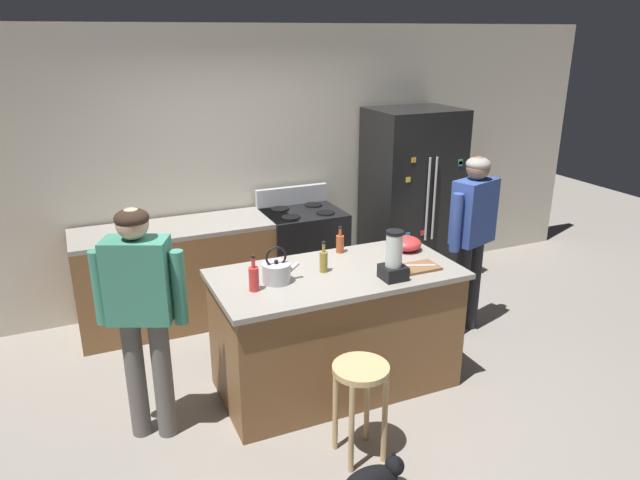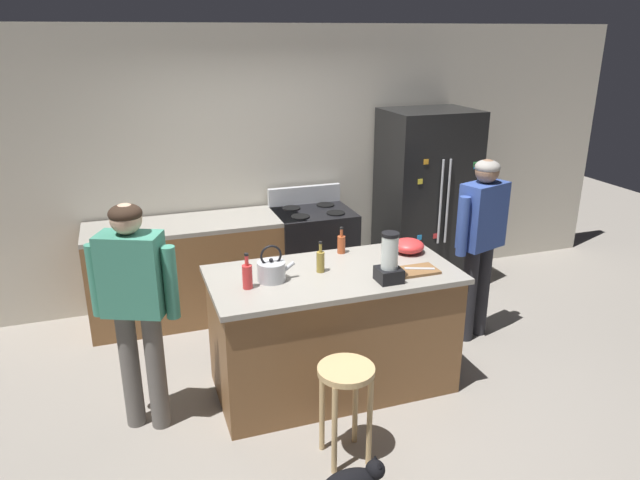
{
  "view_description": "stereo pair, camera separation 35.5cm",
  "coord_description": "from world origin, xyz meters",
  "px_view_note": "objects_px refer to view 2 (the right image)",
  "views": [
    {
      "loc": [
        -1.72,
        -3.6,
        2.63
      ],
      "look_at": [
        0.0,
        0.3,
        1.11
      ],
      "focal_mm": 32.97,
      "sensor_mm": 36.0,
      "label": 1
    },
    {
      "loc": [
        -1.39,
        -3.73,
        2.63
      ],
      "look_at": [
        0.0,
        0.3,
        1.11
      ],
      "focal_mm": 32.97,
      "sensor_mm": 36.0,
      "label": 2
    }
  ],
  "objects_px": {
    "person_by_island_left": "(135,297)",
    "mixing_bowl": "(408,246)",
    "cutting_board": "(417,270)",
    "blender_appliance": "(389,261)",
    "tea_kettle": "(272,270)",
    "bar_stool": "(346,388)",
    "bottle_vinegar": "(320,261)",
    "chef_knife": "(420,268)",
    "person_by_sink_right": "(481,233)",
    "bottle_soda": "(247,276)",
    "kitchen_island": "(333,330)",
    "bottle_cooking_sauce": "(341,244)",
    "stove_range": "(313,255)",
    "refrigerator": "(425,201)"
  },
  "relations": [
    {
      "from": "bottle_cooking_sauce",
      "to": "bottle_soda",
      "type": "distance_m",
      "value": 0.95
    },
    {
      "from": "stove_range",
      "to": "mixing_bowl",
      "type": "distance_m",
      "value": 1.48
    },
    {
      "from": "bar_stool",
      "to": "bottle_cooking_sauce",
      "type": "bearing_deg",
      "value": 70.6
    },
    {
      "from": "bar_stool",
      "to": "bottle_cooking_sauce",
      "type": "xyz_separation_m",
      "value": [
        0.41,
        1.16,
        0.52
      ]
    },
    {
      "from": "kitchen_island",
      "to": "stove_range",
      "type": "height_order",
      "value": "stove_range"
    },
    {
      "from": "person_by_sink_right",
      "to": "blender_appliance",
      "type": "bearing_deg",
      "value": -152.5
    },
    {
      "from": "kitchen_island",
      "to": "tea_kettle",
      "type": "height_order",
      "value": "tea_kettle"
    },
    {
      "from": "bar_stool",
      "to": "cutting_board",
      "type": "bearing_deg",
      "value": 37.69
    },
    {
      "from": "tea_kettle",
      "to": "chef_knife",
      "type": "bearing_deg",
      "value": -10.16
    },
    {
      "from": "person_by_sink_right",
      "to": "cutting_board",
      "type": "bearing_deg",
      "value": -149.85
    },
    {
      "from": "bar_stool",
      "to": "chef_knife",
      "type": "distance_m",
      "value": 1.12
    },
    {
      "from": "refrigerator",
      "to": "cutting_board",
      "type": "relative_size",
      "value": 6.31
    },
    {
      "from": "stove_range",
      "to": "blender_appliance",
      "type": "height_order",
      "value": "blender_appliance"
    },
    {
      "from": "person_by_island_left",
      "to": "blender_appliance",
      "type": "xyz_separation_m",
      "value": [
        1.71,
        -0.24,
        0.12
      ]
    },
    {
      "from": "tea_kettle",
      "to": "person_by_sink_right",
      "type": "bearing_deg",
      "value": 9.49
    },
    {
      "from": "bottle_cooking_sauce",
      "to": "chef_knife",
      "type": "bearing_deg",
      "value": -53.29
    },
    {
      "from": "mixing_bowl",
      "to": "bottle_vinegar",
      "type": "bearing_deg",
      "value": -169.4
    },
    {
      "from": "bar_stool",
      "to": "bottle_soda",
      "type": "distance_m",
      "value": 1.01
    },
    {
      "from": "bottle_cooking_sauce",
      "to": "mixing_bowl",
      "type": "xyz_separation_m",
      "value": [
        0.51,
        -0.17,
        -0.02
      ]
    },
    {
      "from": "person_by_island_left",
      "to": "person_by_sink_right",
      "type": "relative_size",
      "value": 0.99
    },
    {
      "from": "blender_appliance",
      "to": "bottle_soda",
      "type": "bearing_deg",
      "value": 167.86
    },
    {
      "from": "bottle_soda",
      "to": "mixing_bowl",
      "type": "bearing_deg",
      "value": 10.8
    },
    {
      "from": "refrigerator",
      "to": "bar_stool",
      "type": "bearing_deg",
      "value": -127.83
    },
    {
      "from": "tea_kettle",
      "to": "chef_knife",
      "type": "distance_m",
      "value": 1.09
    },
    {
      "from": "tea_kettle",
      "to": "chef_knife",
      "type": "xyz_separation_m",
      "value": [
        1.07,
        -0.19,
        -0.06
      ]
    },
    {
      "from": "bar_stool",
      "to": "mixing_bowl",
      "type": "xyz_separation_m",
      "value": [
        0.92,
        1.0,
        0.49
      ]
    },
    {
      "from": "person_by_island_left",
      "to": "mixing_bowl",
      "type": "xyz_separation_m",
      "value": [
        2.11,
        0.23,
        0.03
      ]
    },
    {
      "from": "bar_stool",
      "to": "bottle_vinegar",
      "type": "distance_m",
      "value": 1.0
    },
    {
      "from": "blender_appliance",
      "to": "bottle_cooking_sauce",
      "type": "xyz_separation_m",
      "value": [
        -0.12,
        0.63,
        -0.07
      ]
    },
    {
      "from": "person_by_sink_right",
      "to": "bottle_vinegar",
      "type": "bearing_deg",
      "value": -169.68
    },
    {
      "from": "cutting_board",
      "to": "chef_knife",
      "type": "relative_size",
      "value": 1.36
    },
    {
      "from": "stove_range",
      "to": "tea_kettle",
      "type": "xyz_separation_m",
      "value": [
        -0.82,
        -1.53,
        0.55
      ]
    },
    {
      "from": "stove_range",
      "to": "tea_kettle",
      "type": "distance_m",
      "value": 1.81
    },
    {
      "from": "person_by_sink_right",
      "to": "mixing_bowl",
      "type": "xyz_separation_m",
      "value": [
        -0.77,
        -0.14,
        0.02
      ]
    },
    {
      "from": "kitchen_island",
      "to": "blender_appliance",
      "type": "distance_m",
      "value": 0.76
    },
    {
      "from": "kitchen_island",
      "to": "refrigerator",
      "type": "xyz_separation_m",
      "value": [
        1.58,
        1.5,
        0.47
      ]
    },
    {
      "from": "person_by_sink_right",
      "to": "tea_kettle",
      "type": "height_order",
      "value": "person_by_sink_right"
    },
    {
      "from": "blender_appliance",
      "to": "cutting_board",
      "type": "distance_m",
      "value": 0.32
    },
    {
      "from": "person_by_island_left",
      "to": "person_by_sink_right",
      "type": "height_order",
      "value": "person_by_sink_right"
    },
    {
      "from": "cutting_board",
      "to": "chef_knife",
      "type": "xyz_separation_m",
      "value": [
        0.02,
        0.0,
        0.01
      ]
    },
    {
      "from": "bottle_cooking_sauce",
      "to": "refrigerator",
      "type": "bearing_deg",
      "value": 39.64
    },
    {
      "from": "blender_appliance",
      "to": "tea_kettle",
      "type": "relative_size",
      "value": 1.31
    },
    {
      "from": "bottle_cooking_sauce",
      "to": "cutting_board",
      "type": "relative_size",
      "value": 0.72
    },
    {
      "from": "mixing_bowl",
      "to": "cutting_board",
      "type": "xyz_separation_m",
      "value": [
        -0.12,
        -0.38,
        -0.05
      ]
    },
    {
      "from": "bottle_vinegar",
      "to": "chef_knife",
      "type": "distance_m",
      "value": 0.73
    },
    {
      "from": "kitchen_island",
      "to": "person_by_island_left",
      "type": "xyz_separation_m",
      "value": [
        -1.4,
        -0.04,
        0.51
      ]
    },
    {
      "from": "bottle_soda",
      "to": "bottle_cooking_sauce",
      "type": "bearing_deg",
      "value": 26.55
    },
    {
      "from": "person_by_island_left",
      "to": "bottle_cooking_sauce",
      "type": "height_order",
      "value": "person_by_island_left"
    },
    {
      "from": "kitchen_island",
      "to": "bottle_soda",
      "type": "relative_size",
      "value": 7.13
    },
    {
      "from": "person_by_sink_right",
      "to": "bottle_soda",
      "type": "xyz_separation_m",
      "value": [
        -2.13,
        -0.4,
        0.06
      ]
    }
  ]
}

